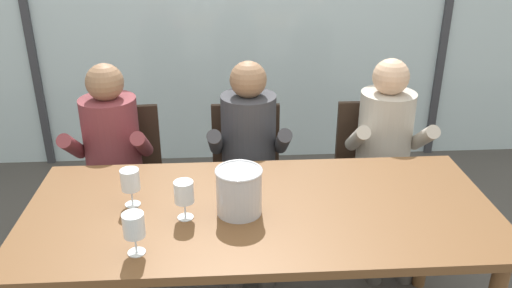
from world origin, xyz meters
name	(u,v)px	position (x,y,z in m)	size (l,w,h in m)	color
ground	(250,229)	(0.00, 1.00, 0.00)	(14.00, 14.00, 0.00)	#4C4742
window_glass_panel	(241,4)	(0.00, 2.15, 1.30)	(7.28, 0.03, 2.60)	silver
window_mullion_left	(25,7)	(-1.64, 2.13, 1.30)	(0.06, 0.06, 2.60)	#38383D
window_mullion_right	(449,3)	(1.64, 2.13, 1.30)	(0.06, 0.06, 2.60)	#38383D
dining_table	(261,222)	(0.00, 0.00, 0.69)	(2.08, 0.93, 0.77)	brown
chair_near_curtain	(127,169)	(-0.76, 0.90, 0.53)	(0.47, 0.47, 0.90)	#332319
chair_left_of_center	(246,167)	(-0.03, 0.89, 0.53)	(0.46, 0.46, 0.90)	#332319
chair_center	(371,163)	(0.76, 0.89, 0.53)	(0.45, 0.45, 0.90)	#332319
person_maroon_top	(111,156)	(-0.81, 0.74, 0.70)	(0.46, 0.61, 1.22)	brown
person_charcoal_jacket	(249,152)	(-0.02, 0.74, 0.70)	(0.47, 0.62, 1.22)	#38383D
person_beige_jumper	(387,148)	(0.79, 0.74, 0.70)	(0.47, 0.62, 1.22)	#B7AD9E
ice_bucket_primary	(239,190)	(-0.10, -0.03, 0.88)	(0.20, 0.20, 0.21)	#B7B7BC
tasting_bowl	(242,174)	(-0.08, 0.27, 0.80)	(0.16, 0.16, 0.05)	silver
wine_glass_by_left_taster	(130,181)	(-0.57, 0.06, 0.90)	(0.08, 0.08, 0.17)	silver
wine_glass_near_bucket	(184,194)	(-0.33, -0.07, 0.89)	(0.08, 0.08, 0.17)	silver
wine_glass_center_pour	(134,227)	(-0.50, -0.31, 0.89)	(0.08, 0.08, 0.17)	silver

